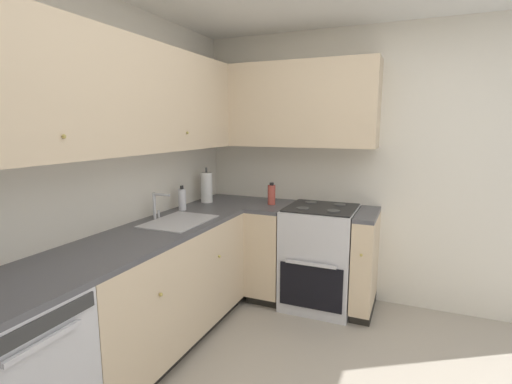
{
  "coord_description": "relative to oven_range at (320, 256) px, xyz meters",
  "views": [
    {
      "loc": [
        -1.73,
        -0.23,
        1.65
      ],
      "look_at": [
        0.98,
        0.91,
        1.14
      ],
      "focal_mm": 26.7,
      "sensor_mm": 36.0,
      "label": 1
    }
  ],
  "objects": [
    {
      "name": "upper_cabinets_right",
      "position": [
        0.12,
        0.39,
        1.37
      ],
      "size": [
        0.32,
        1.67,
        0.76
      ],
      "color": "beige"
    },
    {
      "name": "wall_back",
      "position": [
        -1.59,
        1.26,
        0.79
      ],
      "size": [
        3.85,
        0.05,
        2.52
      ],
      "primitive_type": "cube",
      "color": "silver",
      "rests_on": "ground_plane"
    },
    {
      "name": "lower_cabinets_back",
      "position": [
        -1.17,
        0.93,
        -0.02
      ],
      "size": [
        1.7,
        0.62,
        0.88
      ],
      "color": "beige",
      "rests_on": "ground_plane"
    },
    {
      "name": "faucet",
      "position": [
        -0.91,
        1.11,
        0.58
      ],
      "size": [
        0.07,
        0.16,
        0.21
      ],
      "color": "silver",
      "rests_on": "countertop_back"
    },
    {
      "name": "oven_range",
      "position": [
        0.0,
        0.0,
        0.0
      ],
      "size": [
        0.68,
        0.62,
        1.07
      ],
      "color": "silver",
      "rests_on": "ground_plane"
    },
    {
      "name": "oil_bottle",
      "position": [
        -0.02,
        0.48,
        0.55
      ],
      "size": [
        0.07,
        0.07,
        0.21
      ],
      "color": "#BF4C3F",
      "rests_on": "countertop_right"
    },
    {
      "name": "wall_right",
      "position": [
        0.31,
        -0.53,
        0.79
      ],
      "size": [
        0.05,
        3.62,
        2.52
      ],
      "primitive_type": "cube",
      "color": "silver",
      "rests_on": "ground_plane"
    },
    {
      "name": "lower_cabinets_right",
      "position": [
        -0.02,
        0.16,
        -0.02
      ],
      "size": [
        0.62,
        1.12,
        0.88
      ],
      "color": "beige",
      "rests_on": "ground_plane"
    },
    {
      "name": "sink",
      "position": [
        -0.92,
        0.9,
        0.41
      ],
      "size": [
        0.56,
        0.4,
        0.1
      ],
      "color": "#B7B7BC",
      "rests_on": "countertop_back"
    },
    {
      "name": "countertop_right",
      "position": [
        -0.02,
        0.16,
        0.43
      ],
      "size": [
        0.6,
        1.12,
        0.03
      ],
      "color": "#4C4C51",
      "rests_on": "lower_cabinets_right"
    },
    {
      "name": "paper_towel_roll",
      "position": [
        -0.17,
        1.09,
        0.6
      ],
      "size": [
        0.11,
        0.11,
        0.35
      ],
      "color": "white",
      "rests_on": "countertop_back"
    },
    {
      "name": "countertop_back",
      "position": [
        -1.17,
        0.93,
        0.43
      ],
      "size": [
        2.91,
        0.6,
        0.03
      ],
      "primitive_type": "cube",
      "color": "#4C4C51",
      "rests_on": "lower_cabinets_back"
    },
    {
      "name": "upper_cabinets_back",
      "position": [
        -1.33,
        1.07,
        1.37
      ],
      "size": [
        2.59,
        0.34,
        0.76
      ],
      "color": "beige"
    },
    {
      "name": "soap_bottle",
      "position": [
        -0.56,
        1.11,
        0.55
      ],
      "size": [
        0.07,
        0.07,
        0.22
      ],
      "color": "silver",
      "rests_on": "countertop_back"
    }
  ]
}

